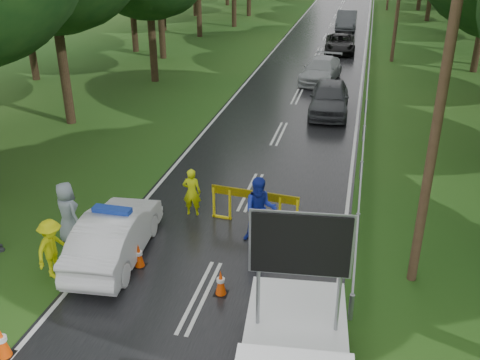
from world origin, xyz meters
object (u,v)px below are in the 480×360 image
(barrier, at_px, (255,199))
(officer, at_px, (192,192))
(queue_car_second, at_px, (321,70))
(police_sedan, at_px, (115,235))
(queue_car_first, at_px, (329,98))
(queue_car_third, at_px, (340,43))
(queue_car_fourth, at_px, (346,20))
(civilian, at_px, (260,210))

(barrier, xyz_separation_m, officer, (-2.06, 0.13, -0.07))
(barrier, bearing_deg, queue_car_second, 93.99)
(police_sedan, distance_m, barrier, 4.32)
(barrier, height_order, queue_car_first, queue_car_first)
(queue_car_third, height_order, queue_car_fourth, queue_car_fourth)
(civilian, height_order, queue_car_second, civilian)
(civilian, bearing_deg, officer, 144.00)
(queue_car_first, distance_m, queue_car_second, 6.14)
(civilian, xyz_separation_m, queue_car_first, (0.99, 12.49, -0.21))
(civilian, height_order, queue_car_first, civilian)
(queue_car_second, bearing_deg, officer, -90.87)
(civilian, xyz_separation_m, queue_car_fourth, (0.50, 37.31, -0.18))
(queue_car_first, bearing_deg, queue_car_second, 97.04)
(officer, height_order, queue_car_second, officer)
(queue_car_second, bearing_deg, queue_car_first, -73.89)
(queue_car_fourth, bearing_deg, police_sedan, -96.62)
(police_sedan, xyz_separation_m, queue_car_fourth, (4.22, 39.13, 0.10))
(civilian, relative_size, queue_car_fourth, 0.40)
(queue_car_first, bearing_deg, queue_car_third, 89.45)
(police_sedan, xyz_separation_m, barrier, (3.37, 2.70, 0.16))
(barrier, distance_m, queue_car_fourth, 36.45)
(barrier, distance_m, civilian, 0.95)
(barrier, xyz_separation_m, queue_car_fourth, (0.85, 36.44, -0.05))
(police_sedan, height_order, queue_car_third, police_sedan)
(queue_car_first, xyz_separation_m, queue_car_fourth, (-0.48, 24.82, 0.02))
(barrier, height_order, civilian, civilian)
(officer, bearing_deg, queue_car_first, -112.60)
(officer, bearing_deg, queue_car_third, -102.67)
(queue_car_fourth, bearing_deg, queue_car_second, -91.97)
(barrier, height_order, officer, officer)
(queue_car_first, xyz_separation_m, queue_car_third, (-0.40, 14.69, -0.15))
(queue_car_first, bearing_deg, police_sedan, -110.28)
(officer, distance_m, civilian, 2.62)
(queue_car_third, distance_m, queue_car_fourth, 10.13)
(officer, relative_size, civilian, 0.80)
(barrier, bearing_deg, officer, -178.60)
(officer, xyz_separation_m, civilian, (2.40, -1.01, 0.20))
(civilian, height_order, queue_car_third, civilian)
(queue_car_third, bearing_deg, queue_car_first, -91.44)
(civilian, relative_size, queue_car_third, 0.43)
(queue_car_fourth, bearing_deg, queue_car_first, -89.35)
(queue_car_third, xyz_separation_m, queue_car_fourth, (-0.08, 10.13, 0.17))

